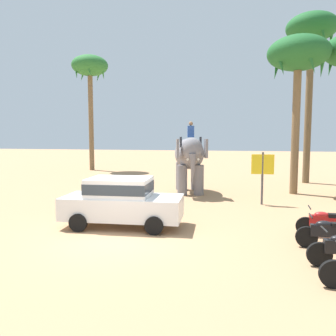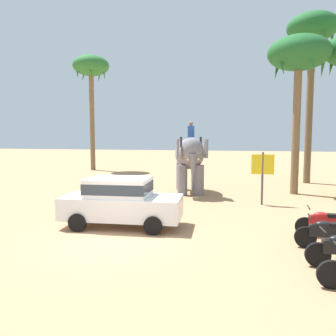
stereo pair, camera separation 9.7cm
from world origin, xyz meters
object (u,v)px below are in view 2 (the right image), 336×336
at_px(motorcycle_mid_row, 329,233).
at_px(car_sedan_foreground, 121,200).
at_px(palm_tree_behind_elephant, 299,58).
at_px(motorcycle_fourth_in_row, 326,223).
at_px(elephant_with_mahout, 190,157).
at_px(palm_tree_left_of_road, 312,35).
at_px(palm_tree_far_back, 91,70).
at_px(signboard_yellow, 263,168).

bearing_deg(motorcycle_mid_row, car_sedan_foreground, 169.99).
bearing_deg(palm_tree_behind_elephant, motorcycle_fourth_in_row, -92.26).
bearing_deg(elephant_with_mahout, palm_tree_left_of_road, 37.48).
height_order(elephant_with_mahout, palm_tree_far_back, palm_tree_far_back).
xyz_separation_m(elephant_with_mahout, palm_tree_behind_elephant, (5.57, 0.85, 5.20)).
relative_size(elephant_with_mahout, signboard_yellow, 1.67).
xyz_separation_m(elephant_with_mahout, palm_tree_left_of_road, (7.08, 5.43, 7.57)).
height_order(car_sedan_foreground, motorcycle_fourth_in_row, car_sedan_foreground).
xyz_separation_m(motorcycle_mid_row, palm_tree_behind_elephant, (0.52, 9.23, 6.72)).
bearing_deg(elephant_with_mahout, motorcycle_fourth_in_row, -53.96).
bearing_deg(palm_tree_behind_elephant, palm_tree_far_back, 149.19).
bearing_deg(palm_tree_behind_elephant, palm_tree_left_of_road, 71.82).
height_order(motorcycle_fourth_in_row, palm_tree_left_of_road, palm_tree_left_of_road).
height_order(motorcycle_fourth_in_row, signboard_yellow, signboard_yellow).
bearing_deg(palm_tree_far_back, elephant_with_mahout, -44.97).
bearing_deg(signboard_yellow, car_sedan_foreground, -136.63).
relative_size(palm_tree_left_of_road, palm_tree_far_back, 1.07).
relative_size(motorcycle_fourth_in_row, palm_tree_left_of_road, 0.16).
relative_size(palm_tree_far_back, signboard_yellow, 4.26).
distance_m(elephant_with_mahout, palm_tree_left_of_road, 11.70).
relative_size(palm_tree_behind_elephant, palm_tree_left_of_road, 0.76).
height_order(motorcycle_fourth_in_row, palm_tree_far_back, palm_tree_far_back).
xyz_separation_m(motorcycle_mid_row, signboard_yellow, (-1.38, 5.92, 1.22)).
xyz_separation_m(palm_tree_left_of_road, palm_tree_far_back, (-17.45, 4.93, -0.63)).
xyz_separation_m(motorcycle_fourth_in_row, palm_tree_behind_elephant, (0.32, 8.07, 6.72)).
bearing_deg(motorcycle_fourth_in_row, palm_tree_left_of_road, 81.80).
bearing_deg(palm_tree_far_back, motorcycle_fourth_in_row, -48.37).
bearing_deg(car_sedan_foreground, elephant_with_mahout, 79.10).
height_order(elephant_with_mahout, motorcycle_fourth_in_row, elephant_with_mahout).
height_order(motorcycle_mid_row, palm_tree_left_of_road, palm_tree_left_of_road).
bearing_deg(car_sedan_foreground, palm_tree_behind_elephant, 49.26).
height_order(motorcycle_mid_row, signboard_yellow, signboard_yellow).
distance_m(car_sedan_foreground, motorcycle_mid_row, 6.56).
distance_m(elephant_with_mahout, palm_tree_far_back, 16.21).
distance_m(car_sedan_foreground, palm_tree_behind_elephant, 12.38).
height_order(car_sedan_foreground, elephant_with_mahout, elephant_with_mahout).
distance_m(car_sedan_foreground, motorcycle_fourth_in_row, 6.67).
bearing_deg(palm_tree_far_back, palm_tree_behind_elephant, -30.81).
distance_m(motorcycle_fourth_in_row, palm_tree_behind_elephant, 10.51).
distance_m(palm_tree_left_of_road, signboard_yellow, 11.65).
xyz_separation_m(motorcycle_fourth_in_row, signboard_yellow, (-1.59, 4.77, 1.22)).
xyz_separation_m(car_sedan_foreground, palm_tree_left_of_road, (8.47, 12.67, 8.63)).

